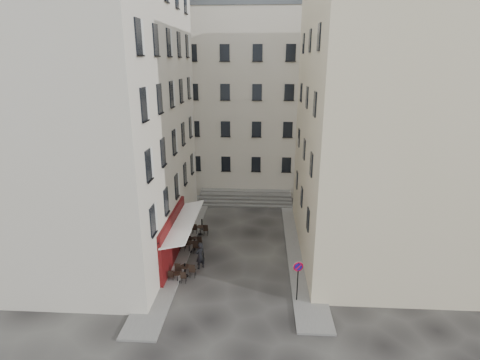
# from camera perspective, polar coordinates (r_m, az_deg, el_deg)

# --- Properties ---
(ground) EXTENTS (90.00, 90.00, 0.00)m
(ground) POSITION_cam_1_polar(r_m,az_deg,el_deg) (25.65, -0.55, -13.54)
(ground) COLOR black
(ground) RESTS_ON ground
(sidewalk_left) EXTENTS (2.00, 22.00, 0.12)m
(sidewalk_left) POSITION_cam_1_polar(r_m,az_deg,el_deg) (29.69, -8.81, -9.02)
(sidewalk_left) COLOR slate
(sidewalk_left) RESTS_ON ground
(sidewalk_right) EXTENTS (2.00, 18.00, 0.12)m
(sidewalk_right) POSITION_cam_1_polar(r_m,az_deg,el_deg) (28.33, 9.15, -10.41)
(sidewalk_right) COLOR slate
(sidewalk_right) RESTS_ON ground
(building_left) EXTENTS (12.20, 16.20, 20.60)m
(building_left) POSITION_cam_1_polar(r_m,az_deg,el_deg) (27.79, -22.66, 10.19)
(building_left) COLOR beige
(building_left) RESTS_ON ground
(building_right) EXTENTS (12.20, 14.20, 18.60)m
(building_right) POSITION_cam_1_polar(r_m,az_deg,el_deg) (27.20, 22.83, 7.89)
(building_right) COLOR beige
(building_right) RESTS_ON ground
(building_back) EXTENTS (18.20, 10.20, 18.60)m
(building_back) POSITION_cam_1_polar(r_m,az_deg,el_deg) (41.14, -0.15, 12.14)
(building_back) COLOR beige
(building_back) RESTS_ON ground
(cafe_storefront) EXTENTS (1.74, 7.30, 3.50)m
(cafe_storefront) POSITION_cam_1_polar(r_m,az_deg,el_deg) (26.23, -9.96, -8.41)
(cafe_storefront) COLOR #470A0A
(cafe_storefront) RESTS_ON ground
(stone_steps) EXTENTS (9.00, 3.15, 0.80)m
(stone_steps) POSITION_cam_1_polar(r_m,az_deg,el_deg) (36.82, 0.80, -2.81)
(stone_steps) COLOR #585654
(stone_steps) RESTS_ON ground
(bollard_near) EXTENTS (0.12, 0.12, 0.98)m
(bollard_near) POSITION_cam_1_polar(r_m,az_deg,el_deg) (24.94, -8.39, -13.33)
(bollard_near) COLOR black
(bollard_near) RESTS_ON ground
(bollard_mid) EXTENTS (0.12, 0.12, 0.98)m
(bollard_mid) POSITION_cam_1_polar(r_m,az_deg,el_deg) (27.93, -6.95, -9.66)
(bollard_mid) COLOR black
(bollard_mid) RESTS_ON ground
(bollard_far) EXTENTS (0.12, 0.12, 0.98)m
(bollard_far) POSITION_cam_1_polar(r_m,az_deg,el_deg) (31.03, -5.82, -6.71)
(bollard_far) COLOR black
(bollard_far) RESTS_ON ground
(no_parking_sign) EXTENTS (0.58, 0.17, 2.59)m
(no_parking_sign) POSITION_cam_1_polar(r_m,az_deg,el_deg) (22.00, 8.83, -13.96)
(no_parking_sign) COLOR black
(no_parking_sign) RESTS_ON ground
(bistro_table_a) EXTENTS (1.15, 0.54, 0.81)m
(bistro_table_a) POSITION_cam_1_polar(r_m,az_deg,el_deg) (24.53, -9.51, -14.27)
(bistro_table_a) COLOR black
(bistro_table_a) RESTS_ON ground
(bistro_table_b) EXTENTS (1.34, 0.63, 0.94)m
(bistro_table_b) POSITION_cam_1_polar(r_m,az_deg,el_deg) (24.98, -8.30, -13.39)
(bistro_table_b) COLOR black
(bistro_table_b) RESTS_ON ground
(bistro_table_c) EXTENTS (1.43, 0.67, 1.00)m
(bistro_table_c) POSITION_cam_1_polar(r_m,az_deg,el_deg) (27.74, -7.74, -9.93)
(bistro_table_c) COLOR black
(bistro_table_c) RESTS_ON ground
(bistro_table_d) EXTENTS (1.14, 0.54, 0.80)m
(bistro_table_d) POSITION_cam_1_polar(r_m,az_deg,el_deg) (28.66, -6.93, -9.17)
(bistro_table_d) COLOR black
(bistro_table_d) RESTS_ON ground
(bistro_table_e) EXTENTS (1.29, 0.61, 0.91)m
(bistro_table_e) POSITION_cam_1_polar(r_m,az_deg,el_deg) (30.28, -6.06, -7.49)
(bistro_table_e) COLOR black
(bistro_table_e) RESTS_ON ground
(pedestrian) EXTENTS (0.81, 0.78, 1.87)m
(pedestrian) POSITION_cam_1_polar(r_m,az_deg,el_deg) (25.52, -6.07, -11.41)
(pedestrian) COLOR black
(pedestrian) RESTS_ON ground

